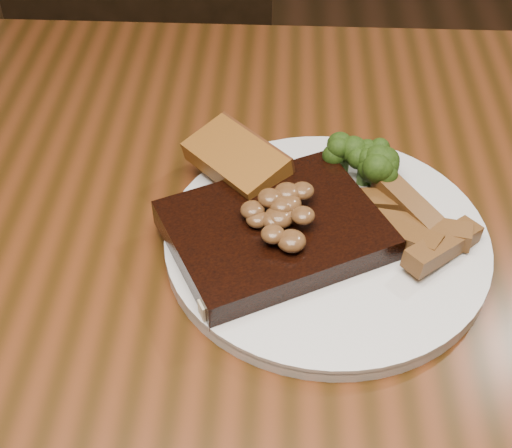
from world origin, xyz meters
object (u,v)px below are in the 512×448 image
Objects in this scene: dining_table at (244,320)px; chair_far at (154,76)px; garlic_bread at (236,174)px; plate at (326,242)px; potato_wedges at (417,223)px; steak at (275,231)px.

dining_table is 1.77× the size of chair_far.
garlic_bread is (0.21, -0.62, 0.28)m from chair_far.
chair_far reaches higher than dining_table.
potato_wedges is (0.08, 0.01, 0.02)m from plate.
potato_wedges is at bearing 8.13° from plate.
potato_wedges reaches higher than garlic_bread.
chair_far is at bearing 154.15° from garlic_bread.
plate is at bearing 105.64° from chair_far.
chair_far is 2.92× the size of plate.
plate is 2.70× the size of potato_wedges.
plate is (0.30, -0.69, 0.26)m from chair_far.
chair_far reaches higher than steak.
garlic_bread is at bearing 160.14° from potato_wedges.
plate is (0.08, 0.02, 0.10)m from dining_table.
garlic_bread reaches higher than dining_table.
chair_far is 4.73× the size of steak.
potato_wedges is at bearing 111.72° from chair_far.
steak is 0.14m from potato_wedges.
chair_far is 0.80m from plate.
garlic_bread is 0.92× the size of potato_wedges.
plate is 0.05m from steak.
chair_far is 0.80m from steak.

